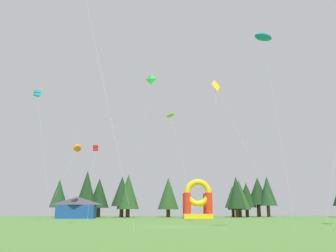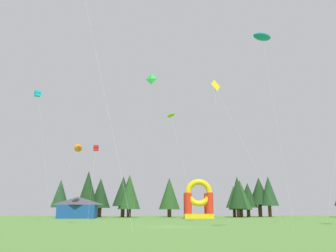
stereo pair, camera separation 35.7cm
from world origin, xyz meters
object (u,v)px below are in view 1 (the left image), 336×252
Objects in this scene: kite_teal_parafoil at (263,37)px; kite_lime_parafoil at (171,116)px; inflatable_yellow_castle at (197,203)px; kite_red_box at (95,148)px; kite_cyan_box at (37,94)px; kite_yellow_diamond at (215,88)px; kite_green_diamond at (151,80)px; kite_orange_delta at (78,147)px; festival_tent at (77,207)px.

kite_lime_parafoil is at bearing 103.71° from kite_teal_parafoil.
kite_teal_parafoil is 2.38× the size of inflatable_yellow_castle.
kite_red_box is 0.62× the size of kite_cyan_box.
kite_lime_parafoil reaches higher than kite_teal_parafoil.
kite_lime_parafoil is at bearing 108.01° from kite_yellow_diamond.
kite_red_box is 0.51× the size of kite_green_diamond.
kite_cyan_box is at bearing 166.16° from kite_yellow_diamond.
kite_yellow_diamond reaches higher than kite_orange_delta.
kite_lime_parafoil is 0.80× the size of kite_green_diamond.
kite_red_box is 7.84m from kite_orange_delta.
kite_teal_parafoil is 28.14m from kite_green_diamond.
kite_lime_parafoil is 26.11m from festival_tent.
kite_green_diamond reaches higher than kite_yellow_diamond.
kite_teal_parafoil is 1.51× the size of kite_red_box.
kite_green_diamond is (-8.89, 10.52, 4.94)m from kite_yellow_diamond.
kite_green_diamond is (13.15, -8.16, 9.80)m from kite_orange_delta.
kite_lime_parafoil is 0.98× the size of kite_cyan_box.
kite_green_diamond reaches higher than inflatable_yellow_castle.
kite_green_diamond reaches higher than kite_teal_parafoil.
kite_cyan_box is 2.54× the size of inflatable_yellow_castle.
kite_yellow_diamond is (17.71, -12.27, 6.16)m from kite_red_box.
kite_lime_parafoil is 22.74m from kite_cyan_box.
kite_red_box is at bearing -141.36° from inflatable_yellow_castle.
kite_red_box is 1.63× the size of festival_tent.
kite_yellow_diamond is 2.52× the size of festival_tent.
kite_orange_delta is at bearing 124.07° from kite_red_box.
kite_lime_parafoil is 1.04× the size of kite_teal_parafoil.
kite_cyan_box is at bearing -95.99° from festival_tent.
kite_lime_parafoil is at bearing -6.63° from kite_orange_delta.
kite_yellow_diamond is 38.84m from festival_tent.
kite_green_diamond is at bearing -119.32° from inflatable_yellow_castle.
kite_red_box reaches higher than festival_tent.
kite_red_box is 24.29m from inflatable_yellow_castle.
kite_lime_parafoil reaches higher than kite_orange_delta.
kite_green_diamond is (8.82, -1.75, 11.10)m from kite_red_box.
kite_lime_parafoil is at bearing 61.08° from kite_green_diamond.
kite_green_diamond is at bearing 130.19° from kite_yellow_diamond.
kite_cyan_box is at bearing -152.68° from kite_lime_parafoil.
kite_lime_parafoil is 2.56× the size of festival_tent.
kite_yellow_diamond reaches higher than kite_teal_parafoil.
kite_lime_parafoil is 14.66m from kite_red_box.
kite_yellow_diamond is (-2.25, 14.80, 0.23)m from kite_teal_parafoil.
kite_cyan_box is 1.41× the size of kite_orange_delta.
kite_lime_parafoil is at bearing 27.32° from kite_cyan_box.
kite_teal_parafoil is at bearing -76.29° from kite_lime_parafoil.
kite_yellow_diamond is 14.63m from kite_green_diamond.
kite_green_diamond is at bearing -11.23° from kite_red_box.
kite_teal_parafoil is (7.70, -31.54, -0.74)m from kite_lime_parafoil.
kite_cyan_box reaches higher than kite_yellow_diamond.
kite_cyan_box reaches higher than kite_orange_delta.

